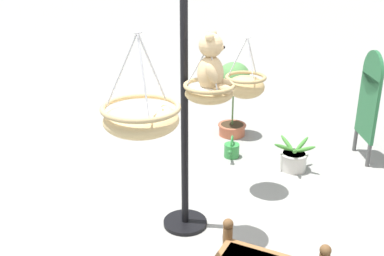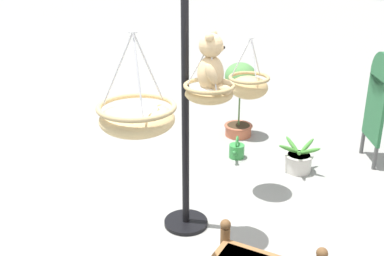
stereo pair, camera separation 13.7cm
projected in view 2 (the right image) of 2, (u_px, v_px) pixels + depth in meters
ground_plane at (182, 238)px, 4.55m from camera, size 40.00×40.00×0.00m
display_pole_central at (186, 153)px, 4.47m from camera, size 0.44×0.44×2.54m
hanging_basket_with_teddy at (209, 92)px, 4.02m from camera, size 0.45×0.45×0.51m
teddy_bear at (212, 67)px, 3.93m from camera, size 0.36×0.32×0.52m
hanging_basket_left_high at (249, 86)px, 4.93m from camera, size 0.43×0.43×0.65m
hanging_basket_right_low at (137, 117)px, 3.21m from camera, size 0.55×0.55×0.71m
potted_plant_flowering_red at (240, 93)px, 6.65m from camera, size 0.44×0.44×1.09m
potted_plant_bushy_green at (298, 160)px, 5.80m from camera, size 0.48×0.53×0.40m
display_sign_board at (377, 98)px, 5.80m from camera, size 0.55×0.16×1.44m
watering_can at (237, 151)px, 6.17m from camera, size 0.35×0.20×0.30m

